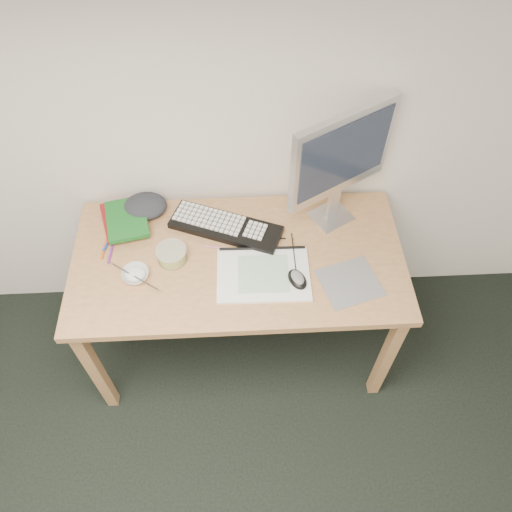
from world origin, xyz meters
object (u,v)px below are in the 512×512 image
(desk, at_px, (239,269))
(rice_bowl, at_px, (136,275))
(sketchpad, at_px, (263,274))
(monitor, at_px, (341,157))
(keyboard, at_px, (226,227))

(desk, bearing_deg, rice_bowl, -169.13)
(sketchpad, bearing_deg, monitor, 44.56)
(sketchpad, height_order, keyboard, keyboard)
(keyboard, xyz_separation_m, rice_bowl, (-0.37, -0.24, 0.00))
(sketchpad, xyz_separation_m, keyboard, (-0.15, 0.25, 0.01))
(rice_bowl, bearing_deg, keyboard, 32.80)
(monitor, bearing_deg, keyboard, 156.02)
(rice_bowl, bearing_deg, monitor, 18.94)
(keyboard, bearing_deg, monitor, 28.15)
(keyboard, distance_m, monitor, 0.58)
(desk, xyz_separation_m, monitor, (0.42, 0.21, 0.43))
(keyboard, bearing_deg, desk, -50.67)
(desk, relative_size, keyboard, 2.87)
(desk, bearing_deg, keyboard, 107.31)
(keyboard, bearing_deg, sketchpad, -37.43)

